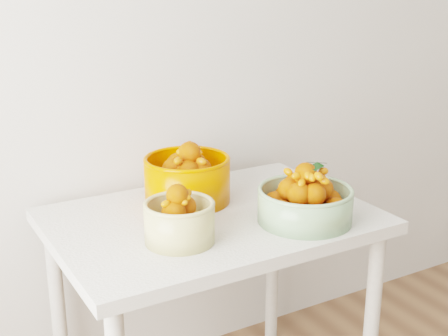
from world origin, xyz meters
The scene contains 4 objects.
table centered at (-0.35, 1.60, 0.65)m, with size 1.00×0.70×0.75m.
bowl_cream centered at (-0.52, 1.47, 0.82)m, with size 0.25×0.25×0.17m.
bowl_green centered at (-0.12, 1.42, 0.81)m, with size 0.37×0.37×0.19m.
bowl_orange centered at (-0.36, 1.75, 0.83)m, with size 0.37×0.37×0.21m.
Camera 1 is at (-1.23, -0.01, 1.50)m, focal length 50.00 mm.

